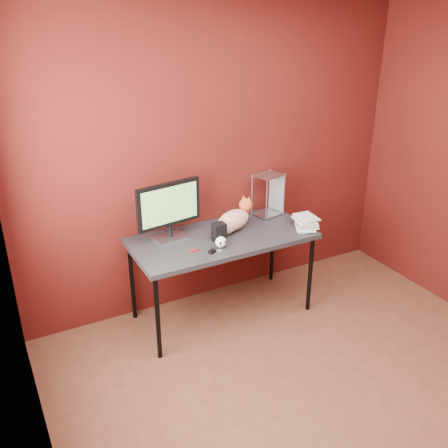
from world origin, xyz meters
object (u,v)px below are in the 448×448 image
skull_mug (221,242)px  speaker (219,232)px  book_stack (300,168)px  cat (234,220)px  monitor (169,208)px  desk (222,242)px

skull_mug → speaker: speaker is taller
book_stack → cat: bearing=155.5°
monitor → cat: 0.58m
desk → book_stack: 0.87m
desk → monitor: 0.53m
monitor → desk: bearing=-29.3°
desk → cat: size_ratio=3.32×
cat → skull_mug: 0.35m
cat → skull_mug: cat is taller
monitor → skull_mug: bearing=-56.6°
cat → desk: bearing=-177.3°
skull_mug → book_stack: size_ratio=0.09×
desk → monitor: size_ratio=2.71×
desk → book_stack: (0.63, -0.15, 0.58)m
cat → speaker: (-0.20, -0.11, -0.02)m
cat → speaker: size_ratio=3.21×
cat → speaker: bearing=-174.0°
skull_mug → speaker: size_ratio=0.65×
desk → speaker: 0.13m
speaker → desk: bearing=36.4°
skull_mug → speaker: (0.05, 0.14, 0.02)m
desk → skull_mug: skull_mug is taller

